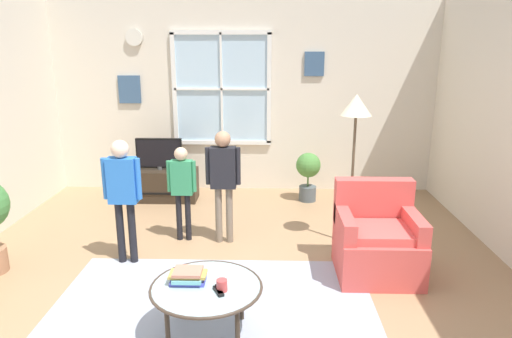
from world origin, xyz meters
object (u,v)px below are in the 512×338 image
object	(u,v)px
television	(159,153)
cup	(222,285)
armchair	(377,241)
remote_near_books	(219,290)
book_stack	(188,276)
floor_lamp	(356,120)
remote_near_cup	(218,291)
person_black_shirt	(223,174)
coffee_table	(206,289)
potted_plant_by_window	(308,172)
tv_stand	(161,185)
person_green_shirt	(182,183)
person_blue_shirt	(123,188)

from	to	relation	value
television	cup	xyz separation A→B (m)	(1.19, -3.22, -0.20)
armchair	remote_near_books	size ratio (longest dim) A/B	6.21
television	book_stack	bearing A→B (deg)	-73.37
floor_lamp	remote_near_cup	bearing A→B (deg)	-124.21
person_black_shirt	remote_near_books	bearing A→B (deg)	-85.61
coffee_table	cup	distance (m)	0.15
potted_plant_by_window	floor_lamp	world-z (taller)	floor_lamp
television	floor_lamp	distance (m)	2.89
coffee_table	armchair	bearing A→B (deg)	35.70
book_stack	cup	world-z (taller)	book_stack
tv_stand	floor_lamp	size ratio (longest dim) A/B	0.62
potted_plant_by_window	floor_lamp	distance (m)	1.75
book_stack	tv_stand	bearing A→B (deg)	106.62
remote_near_books	person_green_shirt	xyz separation A→B (m)	(-0.60, 1.87, 0.23)
tv_stand	person_blue_shirt	bearing A→B (deg)	-87.04
person_green_shirt	remote_near_books	bearing A→B (deg)	-72.15
remote_near_cup	book_stack	bearing A→B (deg)	150.32
cup	person_blue_shirt	xyz separation A→B (m)	(-1.09, 1.29, 0.32)
television	armchair	xyz separation A→B (m)	(2.56, -2.09, -0.35)
person_blue_shirt	book_stack	bearing A→B (deg)	-54.82
remote_near_cup	person_blue_shirt	world-z (taller)	person_blue_shirt
armchair	remote_near_books	distance (m)	1.80
remote_near_books	person_blue_shirt	xyz separation A→B (m)	(-1.07, 1.30, 0.35)
person_black_shirt	remote_near_cup	bearing A→B (deg)	-85.74
coffee_table	remote_near_cup	bearing A→B (deg)	-41.41
television	book_stack	size ratio (longest dim) A/B	2.32
remote_near_cup	person_green_shirt	xyz separation A→B (m)	(-0.60, 1.88, 0.23)
television	remote_near_cup	xyz separation A→B (m)	(1.17, -3.25, -0.24)
television	remote_near_books	size ratio (longest dim) A/B	4.56
remote_near_books	person_blue_shirt	bearing A→B (deg)	129.56
book_stack	remote_near_cup	size ratio (longest dim) A/B	1.97
remote_near_cup	person_black_shirt	world-z (taller)	person_black_shirt
person_blue_shirt	coffee_table	bearing A→B (deg)	-51.63
remote_near_books	person_green_shirt	world-z (taller)	person_green_shirt
tv_stand	potted_plant_by_window	world-z (taller)	potted_plant_by_window
floor_lamp	cup	bearing A→B (deg)	-124.10
person_green_shirt	person_blue_shirt	world-z (taller)	person_blue_shirt
armchair	floor_lamp	distance (m)	1.26
tv_stand	person_blue_shirt	xyz separation A→B (m)	(0.10, -1.94, 0.57)
cup	remote_near_books	bearing A→B (deg)	-149.24
television	floor_lamp	xyz separation A→B (m)	(2.42, -1.40, 0.70)
remote_near_books	person_green_shirt	bearing A→B (deg)	107.85
floor_lamp	person_black_shirt	bearing A→B (deg)	-179.61
person_green_shirt	coffee_table	bearing A→B (deg)	-74.45
television	person_black_shirt	distance (m)	1.75
armchair	floor_lamp	size ratio (longest dim) A/B	0.53
coffee_table	person_blue_shirt	xyz separation A→B (m)	(-0.97, 1.23, 0.39)
television	potted_plant_by_window	distance (m)	2.09
person_green_shirt	television	bearing A→B (deg)	112.71
armchair	person_black_shirt	xyz separation A→B (m)	(-1.53, 0.68, 0.46)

